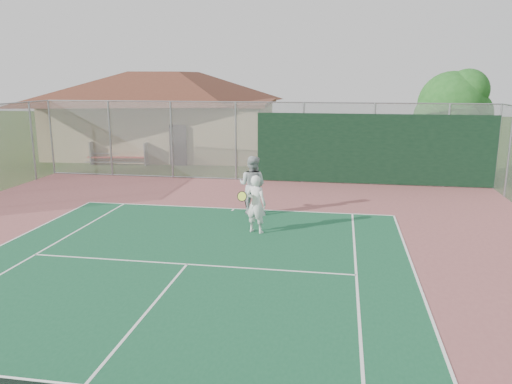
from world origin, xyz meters
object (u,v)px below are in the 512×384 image
at_px(bleachers, 122,151).
at_px(tree, 454,108).
at_px(player_grey_back, 252,186).
at_px(clubhouse, 166,105).
at_px(player_white_front, 256,204).

distance_m(bleachers, tree, 16.95).
xyz_separation_m(tree, player_grey_back, (-7.77, -7.47, -2.25)).
distance_m(clubhouse, player_white_front, 17.24).
height_order(clubhouse, bleachers, clubhouse).
bearing_deg(bleachers, player_white_front, -58.98).
bearing_deg(player_grey_back, bleachers, -31.81).
bearing_deg(tree, player_white_front, -127.35).
xyz_separation_m(bleachers, player_grey_back, (8.88, -9.21, 0.35)).
xyz_separation_m(clubhouse, tree, (15.38, -5.54, 0.29)).
bearing_deg(clubhouse, player_grey_back, -63.16).
relative_size(clubhouse, bleachers, 4.09).
height_order(clubhouse, tree, clubhouse).
relative_size(clubhouse, player_white_front, 8.03).
height_order(tree, player_grey_back, tree).
relative_size(bleachers, player_grey_back, 1.73).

